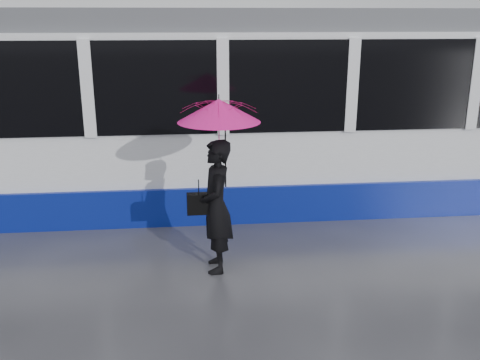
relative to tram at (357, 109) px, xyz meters
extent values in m
plane|color=#2E2E33|center=(-2.06, -2.50, -1.64)|extent=(90.00, 90.00, 0.00)
cube|color=#3F3D38|center=(-2.06, -0.72, -1.63)|extent=(34.00, 0.07, 0.02)
cube|color=#3F3D38|center=(-2.06, 0.72, -1.63)|extent=(34.00, 0.07, 0.02)
cube|color=white|center=(0.00, 0.00, -0.11)|extent=(24.00, 2.40, 2.95)
cube|color=navy|center=(0.00, 0.00, -1.33)|extent=(24.00, 2.56, 0.62)
cube|color=black|center=(0.00, 0.00, 0.56)|extent=(23.00, 2.48, 1.40)
cube|color=#515358|center=(0.00, 0.00, 1.54)|extent=(23.60, 2.20, 0.35)
imported|color=black|center=(-2.71, -2.83, -0.76)|extent=(0.43, 0.65, 1.76)
imported|color=#F3146B|center=(-2.66, -2.83, 0.21)|extent=(0.97, 0.99, 0.88)
cone|color=#F3146B|center=(-2.66, -2.83, 0.49)|extent=(1.05, 1.05, 0.29)
cylinder|color=black|center=(-2.66, -2.83, 0.65)|extent=(0.01, 0.01, 0.07)
cylinder|color=black|center=(-2.59, -2.81, -0.12)|extent=(0.02, 0.02, 0.77)
cube|color=black|center=(-2.93, -2.81, -0.72)|extent=(0.32, 0.14, 0.27)
cylinder|color=black|center=(-2.93, -2.81, -0.49)|extent=(0.01, 0.01, 0.18)
camera|label=1|loc=(-3.07, -9.31, 1.58)|focal=40.00mm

